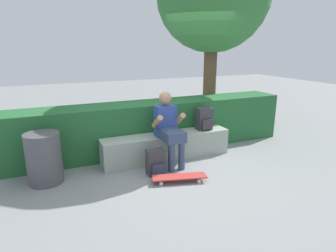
# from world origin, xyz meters

# --- Properties ---
(ground_plane) EXTENTS (24.00, 24.00, 0.00)m
(ground_plane) POSITION_xyz_m (0.00, 0.00, 0.00)
(ground_plane) COLOR gray
(bench_main) EXTENTS (2.29, 0.41, 0.45)m
(bench_main) POSITION_xyz_m (0.00, 0.31, 0.23)
(bench_main) COLOR #96A394
(bench_main) RESTS_ON ground
(person_skater) EXTENTS (0.49, 0.62, 1.20)m
(person_skater) POSITION_xyz_m (-0.06, 0.10, 0.65)
(person_skater) COLOR #2D4793
(person_skater) RESTS_ON ground
(skateboard_near_person) EXTENTS (0.82, 0.40, 0.09)m
(skateboard_near_person) POSITION_xyz_m (-0.19, -0.60, 0.07)
(skateboard_near_person) COLOR #BC3833
(skateboard_near_person) RESTS_ON ground
(backpack_on_bench) EXTENTS (0.28, 0.23, 0.40)m
(backpack_on_bench) POSITION_xyz_m (0.74, 0.30, 0.65)
(backpack_on_bench) COLOR #333338
(backpack_on_bench) RESTS_ON bench_main
(backpack_on_ground) EXTENTS (0.28, 0.23, 0.40)m
(backpack_on_ground) POSITION_xyz_m (-0.41, -0.23, 0.19)
(backpack_on_ground) COLOR #333338
(backpack_on_ground) RESTS_ON ground
(hedge_row) EXTENTS (5.28, 0.68, 0.92)m
(hedge_row) POSITION_xyz_m (0.01, 0.87, 0.46)
(hedge_row) COLOR #246131
(hedge_row) RESTS_ON ground
(trash_bin) EXTENTS (0.49, 0.49, 0.75)m
(trash_bin) POSITION_xyz_m (-1.99, 0.17, 0.37)
(trash_bin) COLOR #4C4C51
(trash_bin) RESTS_ON ground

